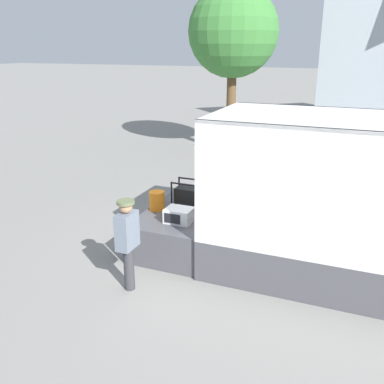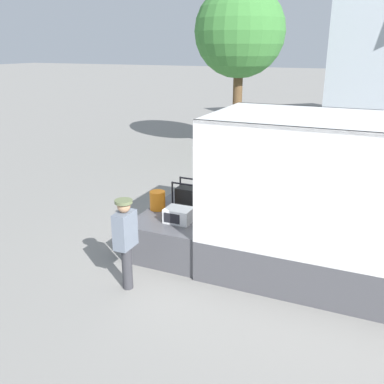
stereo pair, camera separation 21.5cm
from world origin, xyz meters
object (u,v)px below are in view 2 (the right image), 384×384
Objects in this scene: orange_bucket at (158,200)px; portable_generator at (189,196)px; worker_person at (125,236)px; street_tree at (240,32)px; microwave at (179,215)px.

portable_generator is at bearing 44.56° from orange_bucket.
worker_person is 0.27× the size of street_tree.
portable_generator is 0.70m from orange_bucket.
portable_generator reaches higher than orange_bucket.
orange_bucket is at bearing -135.44° from portable_generator.
worker_person is 11.16m from street_tree.
street_tree reaches higher than microwave.
street_tree is at bearing 97.99° from worker_person.
worker_person is (0.38, -1.85, 0.04)m from orange_bucket.
microwave is 1.31× the size of orange_bucket.
street_tree is (-1.80, 9.07, 3.62)m from microwave.
orange_bucket is 0.06× the size of street_tree.
portable_generator is 0.35× the size of worker_person.
microwave is 9.93m from street_tree.
microwave is 0.83m from orange_bucket.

